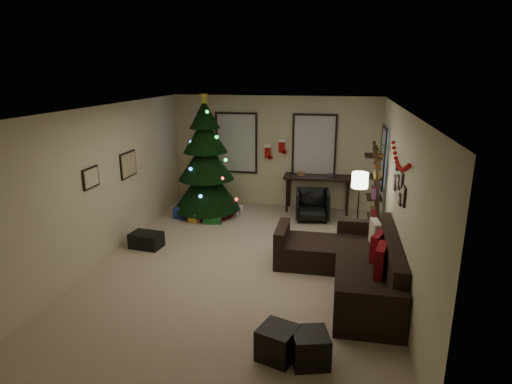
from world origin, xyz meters
TOP-DOWN VIEW (x-y plane):
  - floor at (0.00, 0.00)m, footprint 7.00×7.00m
  - ceiling at (0.00, 0.00)m, footprint 7.00×7.00m
  - wall_back at (0.00, 3.50)m, footprint 5.00×0.00m
  - wall_front at (0.00, -3.50)m, footprint 5.00×0.00m
  - wall_left at (-2.50, 0.00)m, footprint 0.00×7.00m
  - wall_right at (2.50, 0.00)m, footprint 0.00×7.00m
  - window_back_left at (-0.95, 3.47)m, footprint 1.05×0.06m
  - window_back_right at (0.95, 3.47)m, footprint 1.05×0.06m
  - window_right_wall at (2.47, 2.55)m, footprint 0.06×0.90m
  - christmas_tree at (-1.44, 2.50)m, footprint 1.55×1.55m
  - presents at (-1.41, 2.23)m, footprint 1.50×1.01m
  - sofa at (1.83, -0.33)m, footprint 1.94×2.81m
  - pillow_red_a at (2.21, -0.85)m, footprint 0.22×0.48m
  - pillow_red_b at (2.21, -0.31)m, footprint 0.27×0.44m
  - pillow_cream at (2.21, 0.29)m, footprint 0.18×0.44m
  - ottoman_near at (0.95, -2.42)m, footprint 0.52×0.52m
  - ottoman_far at (1.33, -2.44)m, footprint 0.50×0.50m
  - desk at (1.08, 3.22)m, footprint 1.60×0.57m
  - desk_chair at (1.01, 2.57)m, footprint 0.74×0.70m
  - bookshelf at (2.30, 1.91)m, footprint 0.30×0.56m
  - potted_plant at (2.30, 1.77)m, footprint 0.54×0.52m
  - floor_lamp at (1.95, 1.24)m, footprint 0.31×0.31m
  - art_map at (-2.48, 0.82)m, footprint 0.04×0.60m
  - art_abstract at (-2.48, -0.49)m, footprint 0.04×0.45m
  - gallery at (2.48, -0.07)m, footprint 0.03×1.25m
  - garland at (2.45, -0.03)m, footprint 0.08×1.90m
  - stocking_left at (-0.14, 3.34)m, footprint 0.20×0.05m
  - stocking_right at (0.19, 3.42)m, footprint 0.20×0.05m
  - storage_bin at (-1.99, 0.36)m, footprint 0.62×0.45m

SIDE VIEW (x-z plane):
  - floor at x=0.00m, z-range 0.00..0.00m
  - presents at x=-1.41m, z-range -0.03..0.27m
  - storage_bin at x=-1.99m, z-range 0.00..0.29m
  - ottoman_far at x=1.33m, z-range 0.00..0.39m
  - ottoman_near at x=0.95m, z-range 0.00..0.39m
  - sofa at x=1.83m, z-range -0.15..0.73m
  - desk_chair at x=1.01m, z-range 0.00..0.69m
  - pillow_cream at x=2.21m, z-range 0.42..0.84m
  - pillow_red_a at x=2.21m, z-range 0.41..0.87m
  - pillow_red_b at x=2.21m, z-range 0.43..0.85m
  - desk at x=1.08m, z-range 0.33..1.19m
  - bookshelf at x=2.30m, z-range -0.03..1.88m
  - christmas_tree at x=-1.44m, z-range -0.25..2.63m
  - floor_lamp at x=1.95m, z-range 0.48..1.93m
  - wall_left at x=-2.50m, z-range -2.15..4.85m
  - wall_right at x=2.50m, z-range -2.15..4.85m
  - wall_back at x=0.00m, z-range -1.15..3.85m
  - wall_front at x=0.00m, z-range -1.15..3.85m
  - stocking_left at x=-0.14m, z-range 1.21..1.57m
  - window_right_wall at x=2.47m, z-range 0.85..2.15m
  - art_map at x=-2.48m, z-range 1.26..1.76m
  - stocking_right at x=0.19m, z-range 1.35..1.71m
  - window_back_left at x=-0.95m, z-range 0.80..2.30m
  - window_back_right at x=0.95m, z-range 0.80..2.30m
  - art_abstract at x=-2.48m, z-range 1.39..1.74m
  - gallery at x=2.48m, z-range 1.30..1.84m
  - potted_plant at x=2.30m, z-range 1.56..2.02m
  - garland at x=2.45m, z-range 1.83..2.13m
  - ceiling at x=0.00m, z-range 2.70..2.70m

